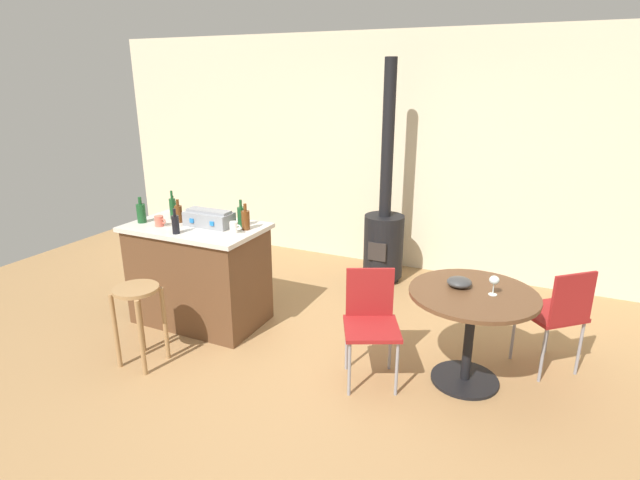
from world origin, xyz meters
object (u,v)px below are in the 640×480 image
(serving_bowl, at_px, (459,282))
(bottle_1, at_px, (246,220))
(toolbox, at_px, (209,218))
(cup_1, at_px, (234,227))
(bottle_5, at_px, (141,213))
(wooden_stool, at_px, (138,307))
(bottle_4, at_px, (241,216))
(folding_chair_near, at_px, (557,311))
(folding_chair_far, at_px, (371,318))
(bottle_6, at_px, (173,208))
(bottle_2, at_px, (175,224))
(bottle_3, at_px, (179,213))
(kitchen_island, at_px, (199,274))
(wine_glass, at_px, (494,281))
(wood_stove, at_px, (384,231))
(dining_table, at_px, (471,314))
(cup_0, at_px, (159,221))
(bottle_0, at_px, (173,208))

(serving_bowl, bearing_deg, bottle_1, 179.75)
(toolbox, bearing_deg, cup_1, -14.06)
(bottle_5, bearing_deg, toolbox, 15.00)
(wooden_stool, distance_m, bottle_4, 1.16)
(folding_chair_near, xyz_separation_m, folding_chair_far, (-1.26, -0.66, -0.02))
(folding_chair_far, relative_size, bottle_6, 3.15)
(wooden_stool, height_order, bottle_2, bottle_2)
(folding_chair_near, height_order, bottle_6, bottle_6)
(folding_chair_near, distance_m, bottle_3, 3.28)
(bottle_2, bearing_deg, kitchen_island, 92.00)
(bottle_1, relative_size, wine_glass, 1.61)
(folding_chair_near, relative_size, wood_stove, 0.36)
(bottle_5, bearing_deg, bottle_4, 17.26)
(folding_chair_far, distance_m, wine_glass, 0.92)
(dining_table, relative_size, cup_1, 8.59)
(kitchen_island, xyz_separation_m, toolbox, (0.13, 0.04, 0.54))
(folding_chair_near, distance_m, bottle_6, 3.40)
(wooden_stool, bearing_deg, bottle_1, 63.48)
(wood_stove, height_order, cup_0, wood_stove)
(cup_0, bearing_deg, bottle_1, 17.46)
(bottle_0, relative_size, bottle_4, 0.80)
(wooden_stool, bearing_deg, folding_chair_far, 18.68)
(bottle_0, distance_m, bottle_1, 0.89)
(cup_0, bearing_deg, bottle_4, 24.61)
(bottle_4, height_order, bottle_6, bottle_6)
(kitchen_island, xyz_separation_m, bottle_5, (-0.50, -0.13, 0.56))
(bottle_0, height_order, wine_glass, bottle_0)
(bottle_2, distance_m, bottle_3, 0.35)
(bottle_5, bearing_deg, folding_chair_far, -2.51)
(cup_1, bearing_deg, bottle_4, 105.04)
(bottle_0, height_order, bottle_1, bottle_1)
(cup_0, bearing_deg, wood_stove, 50.14)
(wood_stove, distance_m, wine_glass, 2.12)
(bottle_0, relative_size, serving_bowl, 1.08)
(bottle_1, bearing_deg, bottle_2, -143.71)
(wooden_stool, height_order, toolbox, toolbox)
(folding_chair_near, xyz_separation_m, bottle_3, (-3.21, -0.42, 0.50))
(wood_stove, height_order, cup_1, wood_stove)
(kitchen_island, height_order, wooden_stool, kitchen_island)
(bottle_0, relative_size, cup_0, 1.73)
(bottle_2, height_order, bottle_5, bottle_5)
(folding_chair_near, xyz_separation_m, wine_glass, (-0.45, -0.41, 0.33))
(wine_glass, bearing_deg, wooden_stool, -161.72)
(wine_glass, height_order, serving_bowl, wine_glass)
(bottle_3, height_order, cup_1, bottle_3)
(bottle_2, distance_m, cup_1, 0.49)
(folding_chair_near, xyz_separation_m, wood_stove, (-1.77, 1.22, 0.06))
(wood_stove, relative_size, serving_bowl, 13.31)
(folding_chair_far, xyz_separation_m, serving_bowl, (0.57, 0.30, 0.28))
(folding_chair_near, xyz_separation_m, bottle_1, (-2.53, -0.35, 0.51))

